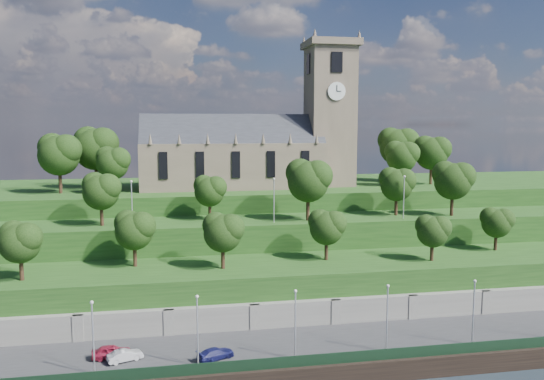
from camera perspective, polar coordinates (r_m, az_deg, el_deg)
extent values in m
cube|color=#2D2D30|center=(61.76, 3.65, -17.03)|extent=(160.00, 12.00, 2.00)
cube|color=black|center=(56.43, 5.19, -19.38)|extent=(160.00, 0.50, 2.20)
cube|color=black|center=(56.34, 5.03, -17.73)|extent=(160.00, 0.10, 1.20)
cube|color=slate|center=(66.59, 2.41, -13.79)|extent=(160.00, 2.00, 5.00)
cube|color=slate|center=(65.49, -20.08, -14.60)|extent=(1.20, 0.60, 5.00)
cube|color=slate|center=(64.49, -11.01, -14.64)|extent=(1.20, 0.60, 5.00)
cube|color=slate|center=(65.02, -1.88, -14.32)|extent=(1.20, 0.60, 5.00)
cube|color=slate|center=(67.07, 6.86, -13.69)|extent=(1.20, 0.60, 5.00)
cube|color=slate|center=(70.48, 14.86, -12.83)|extent=(1.20, 0.60, 5.00)
cube|color=slate|center=(75.09, 21.96, -11.87)|extent=(1.20, 0.60, 5.00)
cube|color=#1C4115|center=(71.63, 1.37, -11.00)|extent=(160.00, 12.00, 8.00)
cube|color=#1C4115|center=(81.46, -0.17, -7.30)|extent=(160.00, 10.00, 12.00)
cube|color=#1C4115|center=(101.41, -2.20, -3.58)|extent=(160.00, 32.00, 15.00)
cube|color=brown|center=(95.51, -4.29, 2.71)|extent=(32.00, 12.00, 8.00)
cube|color=#25272D|center=(95.29, -4.31, 5.11)|extent=(32.00, 10.18, 10.18)
cone|color=brown|center=(88.91, -12.98, 5.39)|extent=(0.70, 0.70, 1.80)
cone|color=brown|center=(88.79, -9.96, 5.46)|extent=(0.70, 0.70, 1.80)
cone|color=brown|center=(88.92, -6.93, 5.52)|extent=(0.70, 0.70, 1.80)
cone|color=brown|center=(89.30, -3.93, 5.56)|extent=(0.70, 0.70, 1.80)
cone|color=brown|center=(89.91, -0.96, 5.59)|extent=(0.70, 0.70, 1.80)
cone|color=brown|center=(90.77, 1.97, 5.60)|extent=(0.70, 0.70, 1.80)
cone|color=brown|center=(91.85, 4.83, 5.59)|extent=(0.70, 0.70, 1.80)
cube|color=black|center=(88.97, -11.61, 2.59)|extent=(1.40, 0.25, 4.50)
cube|color=black|center=(89.00, -7.75, 2.67)|extent=(1.40, 0.25, 4.50)
cube|color=black|center=(89.44, -3.90, 2.74)|extent=(1.40, 0.25, 4.50)
cube|color=black|center=(90.27, -0.11, 2.80)|extent=(1.40, 0.25, 4.50)
cube|color=black|center=(91.49, 3.60, 2.84)|extent=(1.40, 0.25, 4.50)
cube|color=brown|center=(98.68, 6.22, 7.77)|extent=(8.00, 8.00, 25.00)
cube|color=brown|center=(99.72, 6.32, 15.31)|extent=(9.20, 9.20, 1.20)
cone|color=brown|center=(95.05, 4.63, 16.48)|extent=(0.80, 0.80, 1.60)
cone|color=brown|center=(102.71, 3.46, 15.78)|extent=(0.80, 0.80, 1.60)
cone|color=brown|center=(97.33, 9.38, 16.19)|extent=(0.80, 0.80, 1.60)
cone|color=brown|center=(104.83, 7.87, 15.55)|extent=(0.80, 0.80, 1.60)
cube|color=black|center=(95.37, 7.00, 13.50)|extent=(2.00, 0.25, 3.50)
cube|color=black|center=(103.16, 5.64, 13.03)|extent=(2.00, 0.25, 3.50)
cube|color=black|center=(98.21, 3.95, 13.35)|extent=(0.25, 2.00, 3.50)
cube|color=black|center=(100.47, 8.59, 13.15)|extent=(0.25, 2.00, 3.50)
cylinder|color=white|center=(94.90, 6.96, 10.51)|extent=(3.20, 0.30, 3.20)
cylinder|color=white|center=(100.07, 8.56, 10.30)|extent=(0.30, 3.20, 3.20)
cube|color=black|center=(94.76, 7.00, 10.81)|extent=(0.12, 0.05, 1.10)
cube|color=black|center=(94.84, 7.23, 10.50)|extent=(0.80, 0.05, 0.12)
cylinder|color=black|center=(69.37, -25.36, -7.55)|extent=(0.50, 0.50, 3.04)
sphere|color=black|center=(68.73, -25.49, -5.17)|extent=(4.73, 4.73, 4.73)
sphere|color=black|center=(67.89, -24.85, -4.67)|extent=(3.55, 3.55, 3.55)
sphere|color=black|center=(69.33, -26.06, -4.30)|extent=(3.31, 3.31, 3.31)
cylinder|color=black|center=(70.98, -14.53, -6.72)|extent=(0.50, 0.50, 3.15)
sphere|color=black|center=(70.33, -14.61, -4.30)|extent=(4.90, 4.90, 4.90)
sphere|color=black|center=(69.63, -13.85, -3.78)|extent=(3.68, 3.68, 3.68)
sphere|color=black|center=(70.82, -15.29, -3.44)|extent=(3.43, 3.43, 3.43)
cylinder|color=black|center=(68.04, -5.30, -7.14)|extent=(0.50, 0.50, 3.10)
sphere|color=black|center=(67.37, -5.33, -4.66)|extent=(4.83, 4.83, 4.83)
sphere|color=black|center=(66.84, -4.48, -4.11)|extent=(3.62, 3.62, 3.62)
sphere|color=black|center=(67.71, -6.09, -3.78)|extent=(3.38, 3.38, 3.38)
cylinder|color=black|center=(72.45, 5.86, -6.32)|extent=(0.49, 0.49, 2.96)
sphere|color=black|center=(71.84, 5.89, -4.10)|extent=(4.60, 4.60, 4.60)
sphere|color=black|center=(71.53, 6.71, -3.60)|extent=(3.45, 3.45, 3.45)
sphere|color=black|center=(72.00, 5.16, -3.32)|extent=(3.22, 3.22, 3.22)
cylinder|color=black|center=(74.73, 16.82, -6.29)|extent=(0.48, 0.48, 2.68)
sphere|color=black|center=(74.19, 16.89, -4.34)|extent=(4.17, 4.17, 4.17)
sphere|color=black|center=(74.08, 17.63, -3.89)|extent=(3.13, 3.13, 3.13)
sphere|color=black|center=(74.16, 16.23, -3.66)|extent=(2.92, 2.92, 2.92)
cylinder|color=black|center=(84.01, 22.92, -5.07)|extent=(0.48, 0.48, 2.71)
sphere|color=black|center=(83.53, 23.01, -3.31)|extent=(4.22, 4.22, 4.22)
sphere|color=black|center=(83.54, 23.67, -2.91)|extent=(3.16, 3.16, 3.16)
sphere|color=black|center=(83.43, 22.41, -2.71)|extent=(2.95, 2.95, 2.95)
cylinder|color=black|center=(78.54, -17.85, -2.50)|extent=(0.50, 0.50, 3.26)
sphere|color=black|center=(78.09, -17.93, -0.21)|extent=(5.07, 5.07, 5.07)
sphere|color=black|center=(77.37, -17.26, 0.31)|extent=(3.80, 3.80, 3.80)
sphere|color=black|center=(78.73, -18.54, 0.56)|extent=(3.55, 3.55, 3.55)
cylinder|color=black|center=(79.91, -6.71, -2.17)|extent=(0.49, 0.49, 2.90)
sphere|color=black|center=(79.51, -6.74, -0.18)|extent=(4.51, 4.51, 4.51)
sphere|color=black|center=(79.04, -6.07, 0.28)|extent=(3.38, 3.38, 3.38)
sphere|color=black|center=(79.92, -7.33, 0.50)|extent=(3.16, 3.16, 3.16)
cylinder|color=black|center=(79.01, 3.88, -1.86)|extent=(0.54, 0.54, 3.96)
sphere|color=black|center=(78.51, 3.90, 0.91)|extent=(6.17, 6.17, 6.17)
sphere|color=black|center=(78.13, 4.90, 1.55)|extent=(4.62, 4.62, 4.62)
sphere|color=black|center=(78.88, 3.02, 1.84)|extent=(4.32, 4.32, 4.32)
cylinder|color=black|center=(85.63, 13.20, -1.57)|extent=(0.50, 0.50, 3.26)
sphere|color=black|center=(85.23, 13.26, 0.52)|extent=(5.07, 5.07, 5.07)
sphere|color=black|center=(85.09, 14.04, 1.00)|extent=(3.80, 3.80, 3.80)
sphere|color=black|center=(85.36, 12.57, 1.24)|extent=(3.55, 3.55, 3.55)
cylinder|color=black|center=(87.49, 18.79, -1.44)|extent=(0.52, 0.52, 3.69)
sphere|color=black|center=(87.06, 18.88, 0.89)|extent=(5.75, 5.75, 5.75)
sphere|color=black|center=(87.04, 19.75, 1.42)|extent=(4.31, 4.31, 4.31)
sphere|color=black|center=(87.10, 18.10, 1.68)|extent=(4.02, 4.02, 4.02)
cylinder|color=black|center=(93.20, -21.82, 0.95)|extent=(0.55, 0.55, 4.23)
sphere|color=black|center=(92.89, -21.94, 3.46)|extent=(6.58, 6.58, 6.58)
sphere|color=black|center=(91.94, -21.25, 4.08)|extent=(4.94, 4.94, 4.94)
sphere|color=black|center=(93.88, -22.56, 4.27)|extent=(4.61, 4.61, 4.61)
cylinder|color=black|center=(98.22, -18.37, 1.52)|extent=(0.57, 0.57, 4.70)
sphere|color=black|center=(97.91, -18.48, 4.17)|extent=(7.31, 7.31, 7.31)
sphere|color=black|center=(96.94, -17.71, 4.82)|extent=(5.48, 5.48, 5.48)
sphere|color=black|center=(98.96, -19.17, 5.02)|extent=(5.12, 5.12, 5.12)
cylinder|color=black|center=(89.89, -16.71, 0.67)|extent=(0.51, 0.51, 3.32)
sphere|color=black|center=(89.61, -16.78, 2.71)|extent=(5.17, 5.17, 5.17)
sphere|color=black|center=(88.93, -16.17, 3.20)|extent=(3.88, 3.88, 3.88)
sphere|color=black|center=(90.29, -17.32, 3.37)|extent=(3.62, 3.62, 3.62)
cylinder|color=black|center=(99.62, 13.70, 1.43)|extent=(0.52, 0.52, 3.57)
sphere|color=black|center=(99.36, 13.76, 3.41)|extent=(5.55, 5.55, 5.55)
sphere|color=black|center=(99.26, 14.49, 3.87)|extent=(4.16, 4.16, 4.16)
sphere|color=black|center=(99.55, 13.10, 4.07)|extent=(3.89, 3.89, 3.89)
cylinder|color=black|center=(107.95, 13.31, 2.13)|extent=(0.56, 0.56, 4.60)
sphere|color=black|center=(107.68, 13.38, 4.49)|extent=(7.15, 7.15, 7.15)
sphere|color=black|center=(107.56, 14.25, 5.03)|extent=(5.36, 5.36, 5.36)
sphere|color=black|center=(107.96, 12.60, 5.28)|extent=(5.00, 5.00, 5.00)
cylinder|color=black|center=(104.33, 16.72, 1.68)|extent=(0.54, 0.54, 3.94)
sphere|color=black|center=(104.06, 16.79, 3.77)|extent=(6.13, 6.13, 6.13)
sphere|color=black|center=(104.03, 17.57, 4.25)|extent=(4.60, 4.60, 4.60)
sphere|color=black|center=(104.21, 16.10, 4.47)|extent=(4.29, 4.29, 4.29)
cylinder|color=#B2B2B7|center=(55.90, -18.68, -14.98)|extent=(0.16, 0.16, 7.14)
sphere|color=silver|center=(54.65, -18.83, -11.38)|extent=(0.36, 0.36, 0.36)
cylinder|color=#B2B2B7|center=(55.27, -8.01, -14.92)|extent=(0.16, 0.16, 7.14)
sphere|color=silver|center=(54.00, -8.08, -11.29)|extent=(0.36, 0.36, 0.36)
cylinder|color=#B2B2B7|center=(56.43, 2.52, -14.38)|extent=(0.16, 0.16, 7.14)
sphere|color=silver|center=(55.19, 2.54, -10.81)|extent=(0.36, 0.36, 0.36)
cylinder|color=#B2B2B7|center=(59.28, 12.27, -13.47)|extent=(0.16, 0.16, 7.14)
sphere|color=silver|center=(58.10, 12.36, -10.05)|extent=(0.36, 0.36, 0.36)
cylinder|color=#B2B2B7|center=(63.59, 20.84, -12.34)|extent=(0.16, 0.16, 7.14)
sphere|color=silver|center=(62.50, 20.99, -9.14)|extent=(0.36, 0.36, 0.36)
cylinder|color=#B2B2B7|center=(75.85, -14.83, -1.56)|extent=(0.16, 0.16, 6.29)
sphere|color=silver|center=(75.45, -14.91, 0.89)|extent=(0.36, 0.36, 0.36)
cylinder|color=#B2B2B7|center=(76.77, 0.21, -1.22)|extent=(0.16, 0.16, 6.29)
sphere|color=silver|center=(76.37, 0.21, 1.20)|extent=(0.36, 0.36, 0.36)
cylinder|color=#B2B2B7|center=(82.66, 13.99, -0.84)|extent=(0.16, 0.16, 6.29)
sphere|color=silver|center=(82.29, 14.06, 1.41)|extent=(0.36, 0.36, 0.36)
imported|color=maroon|center=(60.09, -16.89, -16.30)|extent=(4.14, 2.04, 1.36)
imported|color=#A9A8AD|center=(59.07, -15.54, -16.76)|extent=(3.80, 2.45, 1.18)
imported|color=#171850|center=(57.83, -6.08, -17.08)|extent=(4.31, 3.11, 1.16)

